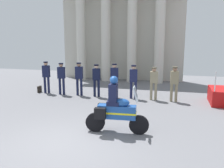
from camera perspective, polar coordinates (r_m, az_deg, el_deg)
ground_plane at (r=7.71m, az=-10.63°, el=-13.25°), size 28.00×28.00×0.00m
colonnade_backdrop at (r=17.57m, az=1.98°, el=13.36°), size 8.72×1.49×7.53m
officer_in_row_0 at (r=14.01m, az=-14.94°, el=2.11°), size 0.40×0.25×1.76m
officer_in_row_1 at (r=13.49m, az=-11.61°, el=1.81°), size 0.40×0.25×1.72m
officer_in_row_2 at (r=13.13m, az=-7.60°, el=1.80°), size 0.40×0.25×1.76m
officer_in_row_3 at (r=12.78m, az=-3.60°, el=1.44°), size 0.40×0.25×1.69m
officer_in_row_4 at (r=12.58m, az=0.55°, el=1.46°), size 0.40×0.25×1.75m
officer_in_row_5 at (r=12.40m, az=4.98°, el=1.15°), size 0.40×0.25×1.71m
officer_in_row_6 at (r=12.26m, az=9.63°, el=0.73°), size 0.40×0.25×1.64m
officer_in_row_7 at (r=12.14m, az=14.20°, el=0.63°), size 0.40×0.25×1.70m
motorcycle_with_rider at (r=8.05m, az=0.63°, el=-5.91°), size 2.09×0.72×1.90m
briefcase_on_ground at (r=14.46m, az=-16.40°, el=-1.16°), size 0.10×0.32×0.36m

